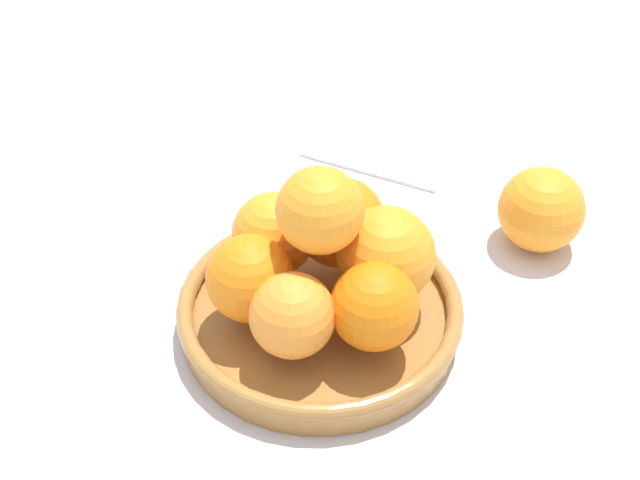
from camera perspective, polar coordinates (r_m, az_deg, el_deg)
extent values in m
plane|color=silver|center=(0.78, 0.00, -5.51)|extent=(4.00, 4.00, 0.00)
cylinder|color=#A57238|center=(0.77, 0.00, -5.03)|extent=(0.24, 0.24, 0.02)
torus|color=#A57238|center=(0.76, 0.00, -4.16)|extent=(0.24, 0.24, 0.01)
sphere|color=orange|center=(0.77, 1.27, 1.14)|extent=(0.08, 0.08, 0.08)
sphere|color=orange|center=(0.76, -2.97, 0.40)|extent=(0.07, 0.07, 0.07)
sphere|color=orange|center=(0.72, -4.50, -2.46)|extent=(0.07, 0.07, 0.07)
sphere|color=orange|center=(0.69, -1.78, -4.85)|extent=(0.07, 0.07, 0.07)
sphere|color=orange|center=(0.70, 3.49, -4.27)|extent=(0.07, 0.07, 0.07)
sphere|color=orange|center=(0.73, 4.25, -0.96)|extent=(0.08, 0.08, 0.08)
sphere|color=orange|center=(0.69, 0.01, 1.75)|extent=(0.07, 0.07, 0.07)
sphere|color=orange|center=(0.86, 13.98, 1.91)|extent=(0.08, 0.08, 0.08)
cube|color=white|center=(1.00, 4.71, 6.78)|extent=(0.17, 0.17, 0.01)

